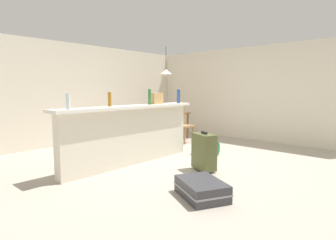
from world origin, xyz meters
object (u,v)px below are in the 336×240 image
at_px(bottle_green, 150,97).
at_px(dining_chair_far_side, 153,119).
at_px(suitcase_upright_olive, 204,151).
at_px(suitcase_flat_charcoal, 201,189).
at_px(bottle_amber, 110,99).
at_px(bottle_blue, 178,96).
at_px(pendant_lamp, 166,72).
at_px(bottle_clear, 68,101).
at_px(dining_table, 167,116).
at_px(duffel_bag_green, 207,148).
at_px(dining_chair_near_partition, 182,122).
at_px(grocery_bag, 156,98).

height_order(bottle_green, dining_chair_far_side, bottle_green).
bearing_deg(suitcase_upright_olive, suitcase_flat_charcoal, -146.46).
bearing_deg(bottle_green, suitcase_flat_charcoal, -115.08).
bearing_deg(bottle_amber, bottle_blue, -5.90).
xyz_separation_m(pendant_lamp, suitcase_flat_charcoal, (-2.68, -3.10, -1.72)).
bearing_deg(dining_chair_far_side, bottle_amber, -148.16).
xyz_separation_m(bottle_blue, dining_chair_far_side, (1.03, 1.82, -0.71)).
bearing_deg(bottle_clear, bottle_green, 0.76).
relative_size(bottle_clear, bottle_blue, 0.82).
bearing_deg(bottle_blue, bottle_amber, 174.10).
height_order(dining_table, duffel_bag_green, dining_table).
xyz_separation_m(bottle_amber, suitcase_upright_olive, (0.95, -1.31, -0.87)).
xyz_separation_m(bottle_green, dining_chair_far_side, (1.81, 1.76, -0.71)).
relative_size(bottle_amber, dining_chair_near_partition, 0.26).
xyz_separation_m(bottle_clear, bottle_amber, (0.83, 0.13, 0.00)).
relative_size(dining_table, dining_chair_far_side, 1.18).
relative_size(dining_chair_far_side, suitcase_flat_charcoal, 1.05).
xyz_separation_m(grocery_bag, dining_chair_near_partition, (1.55, 0.60, -0.67)).
distance_m(dining_table, suitcase_flat_charcoal, 4.12).
distance_m(dining_table, dining_chair_far_side, 0.54).
relative_size(bottle_amber, suitcase_upright_olive, 0.36).
distance_m(bottle_amber, suitcase_upright_olive, 1.84).
height_order(bottle_green, dining_table, bottle_green).
bearing_deg(suitcase_flat_charcoal, duffel_bag_green, 32.78).
distance_m(dining_table, pendant_lamp, 1.19).
bearing_deg(pendant_lamp, bottle_blue, -128.16).
bearing_deg(grocery_bag, dining_chair_near_partition, 21.02).
xyz_separation_m(bottle_clear, suitcase_upright_olive, (1.78, -1.18, -0.87)).
bearing_deg(dining_chair_near_partition, duffel_bag_green, -119.70).
bearing_deg(bottle_green, dining_chair_near_partition, 20.65).
relative_size(bottle_blue, dining_chair_near_partition, 0.31).
bearing_deg(bottle_green, dining_chair_far_side, 44.11).
xyz_separation_m(dining_table, suitcase_upright_olive, (-1.72, -2.43, -0.32)).
bearing_deg(grocery_bag, bottle_clear, -176.83).
relative_size(bottle_clear, bottle_amber, 0.97).
distance_m(grocery_bag, dining_chair_near_partition, 1.79).
bearing_deg(pendant_lamp, bottle_green, -145.38).
bearing_deg(suitcase_upright_olive, duffel_bag_green, 32.00).
bearing_deg(bottle_clear, suitcase_upright_olive, -33.48).
bearing_deg(duffel_bag_green, bottle_clear, 168.30).
xyz_separation_m(pendant_lamp, duffel_bag_green, (-0.74, -1.85, -1.68)).
distance_m(dining_chair_far_side, suitcase_upright_olive, 3.42).
xyz_separation_m(bottle_clear, grocery_bag, (1.92, 0.11, -0.01)).
bearing_deg(dining_chair_near_partition, pendant_lamp, 88.27).
distance_m(bottle_amber, dining_chair_far_side, 3.20).
bearing_deg(bottle_blue, dining_table, 51.15).
bearing_deg(dining_table, bottle_blue, -128.85).
xyz_separation_m(dining_chair_near_partition, suitcase_upright_olive, (-1.70, -1.88, -0.19)).
xyz_separation_m(bottle_amber, bottle_green, (0.84, -0.11, 0.03)).
xyz_separation_m(dining_table, duffel_bag_green, (-0.75, -1.82, -0.50)).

